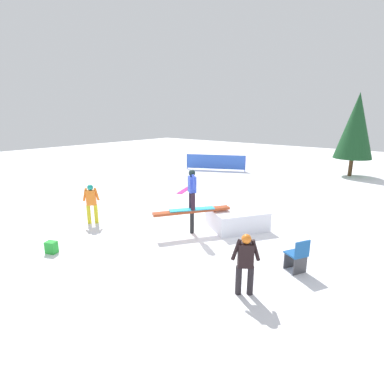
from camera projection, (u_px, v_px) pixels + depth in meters
The scene contains 11 objects.
ground_plane at pixel (192, 233), 9.98m from camera, with size 60.00×60.00×0.00m, color white.
rail_feature at pixel (192, 213), 9.81m from camera, with size 2.34×1.64×0.81m.
snow_kicker_ramp at pixel (237, 218), 10.39m from camera, with size 1.80×1.50×0.66m, color white.
main_rider_on_rail at pixel (192, 191), 9.62m from camera, with size 1.37×1.11×1.33m.
bystander_orange at pixel (91, 202), 10.69m from camera, with size 0.49×0.46×1.44m.
bystander_black at pixel (245, 261), 6.40m from camera, with size 0.44×0.55×1.41m.
loose_snowboard_magenta at pixel (184, 190), 15.54m from camera, with size 1.49×0.28×0.02m, color #CF2691.
folding_chair at pixel (297, 256), 7.43m from camera, with size 0.60×0.60×0.88m.
backpack_on_snow at pixel (51, 247), 8.50m from camera, with size 0.30×0.22×0.34m, color green.
safety_fence at pixel (216, 162), 21.02m from camera, with size 1.89×3.75×1.10m.
pine_tree_far at pixel (356, 126), 18.52m from camera, with size 2.27×2.27×5.15m.
Camera 1 is at (7.22, 5.89, 3.83)m, focal length 28.00 mm.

